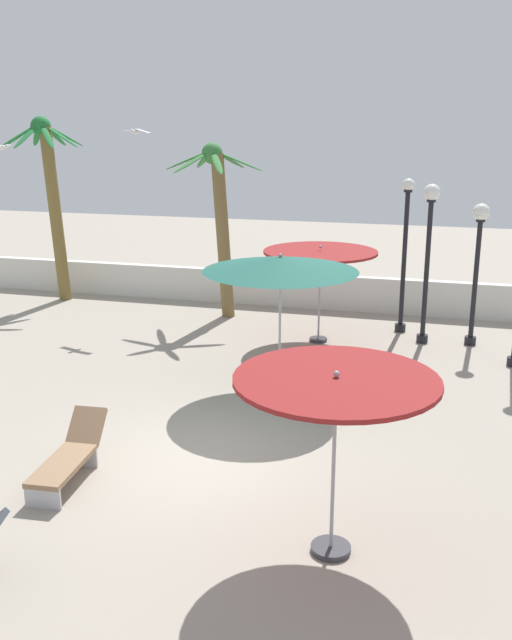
{
  "coord_description": "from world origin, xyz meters",
  "views": [
    {
      "loc": [
        3.62,
        -10.02,
        5.38
      ],
      "look_at": [
        0.0,
        3.5,
        1.4
      ],
      "focal_mm": 39.69,
      "sensor_mm": 36.0,
      "label": 1
    }
  ],
  "objects_px": {
    "patio_umbrella_0": "(336,391)",
    "lamp_post_2": "(429,242)",
    "lamp_post_3": "(478,254)",
    "lounge_chair_1": "(69,456)",
    "palm_tree_0": "(51,189)",
    "lamp_post_0": "(405,248)",
    "seagull_1": "(136,132)",
    "seagull_0": "(1,147)",
    "patio_umbrella_1": "(320,255)",
    "patio_umbrella_3": "(280,265)",
    "palm_tree_1": "(219,210)"
  },
  "relations": [
    {
      "from": "lamp_post_3",
      "to": "palm_tree_0",
      "type": "bearing_deg",
      "value": 172.84
    },
    {
      "from": "patio_umbrella_3",
      "to": "palm_tree_1",
      "type": "xyz_separation_m",
      "value": [
        -2.93,
        5.21,
        0.34
      ]
    },
    {
      "from": "patio_umbrella_0",
      "to": "seagull_0",
      "type": "relative_size",
      "value": 1.95
    },
    {
      "from": "seagull_1",
      "to": "patio_umbrella_0",
      "type": "bearing_deg",
      "value": -55.12
    },
    {
      "from": "patio_umbrella_0",
      "to": "patio_umbrella_1",
      "type": "relative_size",
      "value": 0.9
    },
    {
      "from": "palm_tree_1",
      "to": "lamp_post_3",
      "type": "relative_size",
      "value": 1.38
    },
    {
      "from": "lamp_post_3",
      "to": "palm_tree_1",
      "type": "bearing_deg",
      "value": 171.89
    },
    {
      "from": "patio_umbrella_3",
      "to": "palm_tree_1",
      "type": "relative_size",
      "value": 0.65
    },
    {
      "from": "palm_tree_0",
      "to": "lounge_chair_1",
      "type": "distance_m",
      "value": 12.28
    },
    {
      "from": "palm_tree_0",
      "to": "lamp_post_2",
      "type": "xyz_separation_m",
      "value": [
        11.1,
        -1.68,
        -0.85
      ]
    },
    {
      "from": "patio_umbrella_1",
      "to": "lounge_chair_1",
      "type": "height_order",
      "value": "patio_umbrella_1"
    },
    {
      "from": "patio_umbrella_1",
      "to": "seagull_1",
      "type": "distance_m",
      "value": 6.14
    },
    {
      "from": "lamp_post_0",
      "to": "patio_umbrella_0",
      "type": "bearing_deg",
      "value": -91.0
    },
    {
      "from": "seagull_0",
      "to": "patio_umbrella_1",
      "type": "bearing_deg",
      "value": 5.31
    },
    {
      "from": "lamp_post_0",
      "to": "lamp_post_2",
      "type": "bearing_deg",
      "value": -54.74
    },
    {
      "from": "palm_tree_1",
      "to": "lamp_post_3",
      "type": "height_order",
      "value": "palm_tree_1"
    },
    {
      "from": "lounge_chair_1",
      "to": "seagull_1",
      "type": "distance_m",
      "value": 10.71
    },
    {
      "from": "lamp_post_0",
      "to": "lounge_chair_1",
      "type": "relative_size",
      "value": 2.06
    },
    {
      "from": "palm_tree_0",
      "to": "lounge_chair_1",
      "type": "bearing_deg",
      "value": -59.18
    },
    {
      "from": "patio_umbrella_1",
      "to": "lamp_post_3",
      "type": "xyz_separation_m",
      "value": [
        3.69,
        0.71,
        0.09
      ]
    },
    {
      "from": "patio_umbrella_0",
      "to": "lamp_post_0",
      "type": "relative_size",
      "value": 0.63
    },
    {
      "from": "palm_tree_0",
      "to": "lamp_post_3",
      "type": "xyz_separation_m",
      "value": [
        12.26,
        -1.54,
        -1.11
      ]
    },
    {
      "from": "patio_umbrella_0",
      "to": "lamp_post_2",
      "type": "xyz_separation_m",
      "value": [
        0.78,
        9.42,
        0.31
      ]
    },
    {
      "from": "lamp_post_0",
      "to": "palm_tree_1",
      "type": "bearing_deg",
      "value": 177.02
    },
    {
      "from": "lamp_post_2",
      "to": "seagull_1",
      "type": "relative_size",
      "value": 3.99
    },
    {
      "from": "patio_umbrella_3",
      "to": "lamp_post_0",
      "type": "height_order",
      "value": "lamp_post_0"
    },
    {
      "from": "palm_tree_0",
      "to": "lamp_post_2",
      "type": "height_order",
      "value": "palm_tree_0"
    },
    {
      "from": "lamp_post_3",
      "to": "seagull_1",
      "type": "xyz_separation_m",
      "value": [
        -8.97,
        0.53,
        2.78
      ]
    },
    {
      "from": "lamp_post_2",
      "to": "palm_tree_0",
      "type": "bearing_deg",
      "value": 171.39
    },
    {
      "from": "patio_umbrella_3",
      "to": "palm_tree_1",
      "type": "height_order",
      "value": "palm_tree_1"
    },
    {
      "from": "patio_umbrella_0",
      "to": "lamp_post_0",
      "type": "height_order",
      "value": "lamp_post_0"
    },
    {
      "from": "lamp_post_0",
      "to": "seagull_0",
      "type": "distance_m",
      "value": 10.56
    },
    {
      "from": "palm_tree_0",
      "to": "lounge_chair_1",
      "type": "relative_size",
      "value": 2.85
    },
    {
      "from": "lounge_chair_1",
      "to": "seagull_1",
      "type": "relative_size",
      "value": 1.96
    },
    {
      "from": "patio_umbrella_3",
      "to": "lamp_post_0",
      "type": "distance_m",
      "value": 5.39
    },
    {
      "from": "patio_umbrella_1",
      "to": "lamp_post_0",
      "type": "xyz_separation_m",
      "value": [
        1.93,
        1.41,
        0.02
      ]
    },
    {
      "from": "patio_umbrella_3",
      "to": "seagull_1",
      "type": "distance_m",
      "value": 7.39
    },
    {
      "from": "lamp_post_0",
      "to": "palm_tree_0",
      "type": "bearing_deg",
      "value": 175.46
    },
    {
      "from": "patio_umbrella_1",
      "to": "lamp_post_3",
      "type": "distance_m",
      "value": 3.76
    },
    {
      "from": "patio_umbrella_0",
      "to": "patio_umbrella_3",
      "type": "height_order",
      "value": "patio_umbrella_3"
    },
    {
      "from": "seagull_1",
      "to": "patio_umbrella_3",
      "type": "bearing_deg",
      "value": -43.05
    },
    {
      "from": "palm_tree_1",
      "to": "lamp_post_2",
      "type": "bearing_deg",
      "value": -11.12
    },
    {
      "from": "lounge_chair_1",
      "to": "palm_tree_0",
      "type": "bearing_deg",
      "value": 120.82
    },
    {
      "from": "patio_umbrella_0",
      "to": "lounge_chair_1",
      "type": "distance_m",
      "value": 4.68
    },
    {
      "from": "lamp_post_2",
      "to": "patio_umbrella_3",
      "type": "bearing_deg",
      "value": -123.49
    },
    {
      "from": "palm_tree_0",
      "to": "lamp_post_3",
      "type": "height_order",
      "value": "palm_tree_0"
    },
    {
      "from": "patio_umbrella_3",
      "to": "lamp_post_3",
      "type": "relative_size",
      "value": 0.89
    },
    {
      "from": "lamp_post_3",
      "to": "lounge_chair_1",
      "type": "bearing_deg",
      "value": -125.33
    },
    {
      "from": "lamp_post_3",
      "to": "lamp_post_0",
      "type": "bearing_deg",
      "value": 158.08
    },
    {
      "from": "patio_umbrella_3",
      "to": "lamp_post_3",
      "type": "distance_m",
      "value": 5.75
    }
  ]
}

